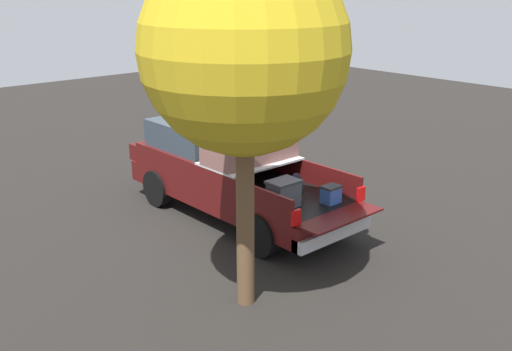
{
  "coord_description": "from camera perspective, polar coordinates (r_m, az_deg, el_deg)",
  "views": [
    {
      "loc": [
        -9.23,
        7.7,
        4.93
      ],
      "look_at": [
        -0.6,
        0.0,
        1.1
      ],
      "focal_mm": 41.73,
      "sensor_mm": 36.0,
      "label": 1
    }
  ],
  "objects": [
    {
      "name": "tree_background",
      "position": [
        8.49,
        -1.13,
        11.81
      ],
      "size": [
        3.01,
        3.01,
        5.49
      ],
      "color": "brown",
      "rests_on": "ground_plane"
    },
    {
      "name": "pickup_truck",
      "position": [
        12.93,
        -2.91,
        0.55
      ],
      "size": [
        6.05,
        2.06,
        2.23
      ],
      "color": "#470F0F",
      "rests_on": "ground_plane"
    },
    {
      "name": "ground_plane",
      "position": [
        12.99,
        -1.77,
        -3.99
      ],
      "size": [
        40.0,
        40.0,
        0.0
      ],
      "primitive_type": "plane",
      "color": "black"
    }
  ]
}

